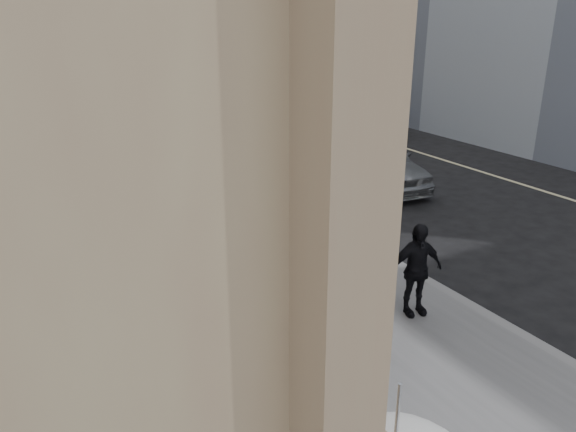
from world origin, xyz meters
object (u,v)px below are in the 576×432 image
at_px(mounted_horse_left, 337,268).
at_px(car_silver, 374,160).
at_px(pedestrian, 416,270).
at_px(mounted_horse_right, 257,210).
at_px(car_grey, 359,118).

xyz_separation_m(mounted_horse_left, car_silver, (6.10, 6.71, -0.28)).
relative_size(mounted_horse_left, pedestrian, 1.42).
bearing_deg(car_silver, mounted_horse_right, -141.45).
height_order(mounted_horse_left, pedestrian, mounted_horse_left).
height_order(mounted_horse_right, car_grey, mounted_horse_right).
relative_size(mounted_horse_right, car_silver, 0.52).
height_order(pedestrian, car_grey, pedestrian).
distance_m(mounted_horse_left, pedestrian, 1.51).
height_order(car_silver, car_grey, car_silver).
bearing_deg(car_grey, car_silver, 36.00).
xyz_separation_m(mounted_horse_right, car_grey, (10.80, 10.63, -0.56)).
relative_size(mounted_horse_left, mounted_horse_right, 1.00).
distance_m(mounted_horse_right, car_grey, 15.16).
xyz_separation_m(mounted_horse_left, mounted_horse_right, (0.09, 3.45, 0.05)).
distance_m(pedestrian, car_silver, 8.73).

